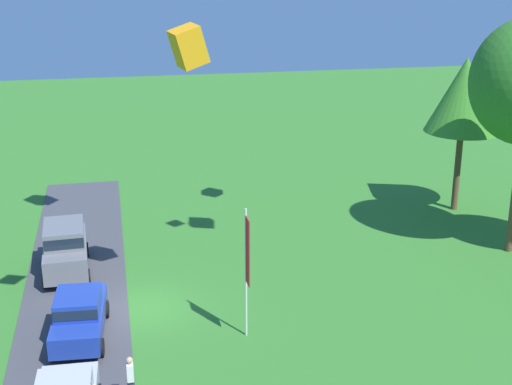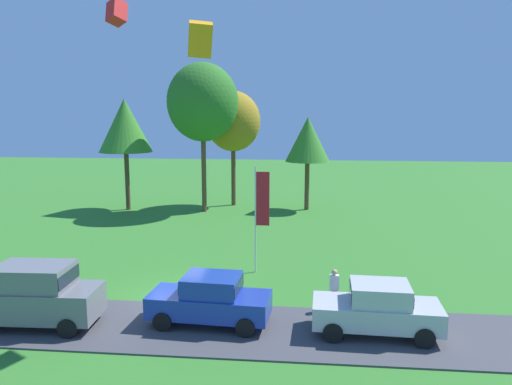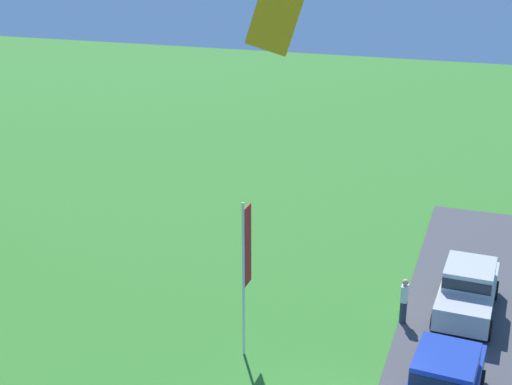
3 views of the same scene
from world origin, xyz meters
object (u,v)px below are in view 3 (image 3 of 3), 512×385
at_px(person_beside_suv, 404,301).
at_px(kite_box_low_drifter, 275,20).
at_px(car_sedan_mid_row, 444,383).
at_px(car_sedan_by_flagpole, 468,288).
at_px(flag_banner, 246,258).

xyz_separation_m(person_beside_suv, kite_box_low_drifter, (-5.74, 2.85, 9.92)).
bearing_deg(car_sedan_mid_row, car_sedan_by_flagpole, -2.49).
height_order(car_sedan_by_flagpole, flag_banner, flag_banner).
xyz_separation_m(flag_banner, kite_box_low_drifter, (-2.43, -1.66, 7.50)).
distance_m(flag_banner, kite_box_low_drifter, 8.06).
bearing_deg(flag_banner, kite_box_low_drifter, -145.66).
distance_m(car_sedan_mid_row, kite_box_low_drifter, 10.84).
xyz_separation_m(car_sedan_mid_row, flag_banner, (1.26, 6.25, 2.25)).
bearing_deg(kite_box_low_drifter, car_sedan_by_flagpole, -34.21).
relative_size(person_beside_suv, flag_banner, 0.33).
bearing_deg(kite_box_low_drifter, flag_banner, 34.34).
bearing_deg(car_sedan_by_flagpole, flag_banner, 125.80).
bearing_deg(flag_banner, car_sedan_by_flagpole, -54.20).
xyz_separation_m(person_beside_suv, flag_banner, (-3.31, 4.51, 2.42)).
xyz_separation_m(car_sedan_mid_row, person_beside_suv, (4.57, 1.74, -0.16)).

